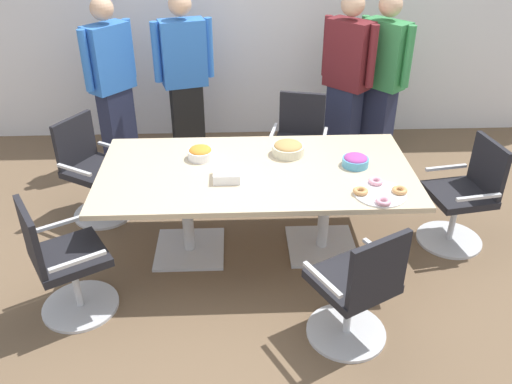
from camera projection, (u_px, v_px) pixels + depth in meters
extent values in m
cube|color=brown|center=(256.00, 249.00, 4.49)|extent=(10.00, 10.00, 0.01)
cube|color=white|center=(247.00, 12.00, 5.83)|extent=(8.00, 0.10, 2.80)
cube|color=#CCB793|center=(256.00, 172.00, 4.11)|extent=(2.40, 1.20, 0.04)
cube|color=silver|center=(190.00, 249.00, 4.46)|extent=(0.56, 0.56, 0.02)
cylinder|color=silver|center=(187.00, 213.00, 4.28)|extent=(0.09, 0.09, 0.69)
cube|color=silver|center=(321.00, 246.00, 4.50)|extent=(0.56, 0.56, 0.02)
cylinder|color=silver|center=(324.00, 210.00, 4.32)|extent=(0.09, 0.09, 0.69)
cylinder|color=silver|center=(449.00, 239.00, 4.57)|extent=(0.62, 0.62, 0.02)
cylinder|color=silver|center=(453.00, 218.00, 4.46)|extent=(0.05, 0.05, 0.41)
cube|color=black|center=(459.00, 195.00, 4.35)|extent=(0.53, 0.53, 0.06)
cube|color=black|center=(489.00, 166.00, 4.26)|extent=(0.11, 0.44, 0.42)
cube|color=silver|center=(479.00, 197.00, 4.08)|extent=(0.37, 0.09, 0.02)
cube|color=silver|center=(446.00, 168.00, 4.49)|extent=(0.37, 0.09, 0.02)
cylinder|color=silver|center=(296.00, 186.00, 5.36)|extent=(0.65, 0.65, 0.02)
cylinder|color=silver|center=(297.00, 167.00, 5.25)|extent=(0.05, 0.05, 0.41)
cube|color=black|center=(298.00, 145.00, 5.13)|extent=(0.56, 0.56, 0.06)
cube|color=black|center=(302.00, 113.00, 5.19)|extent=(0.43, 0.14, 0.42)
cube|color=silver|center=(325.00, 136.00, 5.03)|extent=(0.12, 0.36, 0.02)
cube|color=silver|center=(273.00, 132.00, 5.11)|extent=(0.12, 0.36, 0.02)
cylinder|color=silver|center=(104.00, 213.00, 4.93)|extent=(0.74, 0.74, 0.02)
cylinder|color=silver|center=(101.00, 193.00, 4.82)|extent=(0.05, 0.05, 0.41)
cube|color=black|center=(97.00, 170.00, 4.70)|extent=(0.63, 0.63, 0.06)
cube|color=black|center=(75.00, 140.00, 4.67)|extent=(0.26, 0.39, 0.42)
cube|color=silver|center=(114.00, 147.00, 4.82)|extent=(0.33, 0.22, 0.02)
cube|color=silver|center=(74.00, 170.00, 4.46)|extent=(0.33, 0.22, 0.02)
cylinder|color=silver|center=(81.00, 306.00, 3.87)|extent=(0.74, 0.74, 0.02)
cylinder|color=silver|center=(76.00, 283.00, 3.76)|extent=(0.05, 0.05, 0.41)
cube|color=black|center=(70.00, 256.00, 3.65)|extent=(0.63, 0.63, 0.06)
cube|color=black|center=(30.00, 237.00, 3.42)|extent=(0.26, 0.40, 0.42)
cube|color=silver|center=(57.00, 225.00, 3.76)|extent=(0.33, 0.21, 0.02)
cube|color=silver|center=(78.00, 261.00, 3.41)|extent=(0.33, 0.21, 0.02)
cylinder|color=silver|center=(346.00, 332.00, 3.66)|extent=(0.73, 0.73, 0.02)
cylinder|color=silver|center=(349.00, 308.00, 3.54)|extent=(0.05, 0.05, 0.41)
cube|color=black|center=(352.00, 281.00, 3.43)|extent=(0.62, 0.62, 0.06)
cube|color=black|center=(379.00, 269.00, 3.15)|extent=(0.40, 0.24, 0.42)
cube|color=silver|center=(322.00, 279.00, 3.26)|extent=(0.20, 0.34, 0.02)
cube|color=silver|center=(383.00, 254.00, 3.47)|extent=(0.20, 0.34, 0.02)
cube|color=#232842|center=(119.00, 127.00, 5.62)|extent=(0.36, 0.37, 0.82)
cube|color=blue|center=(109.00, 58.00, 5.24)|extent=(0.45, 0.48, 0.65)
sphere|color=#DBAD89|center=(102.00, 9.00, 5.00)|extent=(0.22, 0.22, 0.22)
cylinder|color=blue|center=(129.00, 49.00, 5.41)|extent=(0.11, 0.11, 0.59)
cylinder|color=blue|center=(86.00, 61.00, 5.05)|extent=(0.11, 0.11, 0.59)
cube|color=black|center=(188.00, 122.00, 5.71)|extent=(0.36, 0.28, 0.83)
cube|color=blue|center=(183.00, 53.00, 5.33)|extent=(0.48, 0.33, 0.66)
sphere|color=#DBAD89|center=(180.00, 4.00, 5.09)|extent=(0.22, 0.22, 0.22)
cylinder|color=blue|center=(209.00, 48.00, 5.38)|extent=(0.10, 0.10, 0.59)
cylinder|color=blue|center=(156.00, 52.00, 5.24)|extent=(0.10, 0.10, 0.59)
cube|color=#232842|center=(342.00, 125.00, 5.64)|extent=(0.37, 0.37, 0.84)
cube|color=maroon|center=(349.00, 55.00, 5.25)|extent=(0.47, 0.47, 0.66)
sphere|color=#DBAD89|center=(353.00, 4.00, 5.01)|extent=(0.23, 0.23, 0.23)
cylinder|color=maroon|center=(372.00, 57.00, 5.08)|extent=(0.11, 0.11, 0.60)
cylinder|color=maroon|center=(327.00, 46.00, 5.39)|extent=(0.11, 0.11, 0.60)
cube|color=#232842|center=(376.00, 124.00, 5.67)|extent=(0.36, 0.37, 0.83)
cube|color=#388C4C|center=(385.00, 54.00, 5.29)|extent=(0.45, 0.48, 0.66)
sphere|color=#DBAD89|center=(391.00, 5.00, 5.04)|extent=(0.23, 0.23, 0.23)
cylinder|color=#388C4C|center=(408.00, 57.00, 5.10)|extent=(0.11, 0.11, 0.59)
cylinder|color=#388C4C|center=(363.00, 46.00, 5.43)|extent=(0.11, 0.11, 0.59)
cylinder|color=white|center=(201.00, 154.00, 4.24)|extent=(0.20, 0.20, 0.07)
ellipsoid|color=orange|center=(200.00, 150.00, 4.23)|extent=(0.18, 0.18, 0.06)
cylinder|color=beige|center=(288.00, 150.00, 4.30)|extent=(0.26, 0.26, 0.08)
ellipsoid|color=tan|center=(288.00, 146.00, 4.28)|extent=(0.23, 0.23, 0.07)
cylinder|color=#4C9EC6|center=(355.00, 162.00, 4.14)|extent=(0.20, 0.20, 0.07)
ellipsoid|color=#9E3D8E|center=(356.00, 158.00, 4.12)|extent=(0.18, 0.18, 0.06)
cylinder|color=white|center=(380.00, 194.00, 3.78)|extent=(0.37, 0.37, 0.01)
torus|color=tan|center=(399.00, 190.00, 3.78)|extent=(0.11, 0.11, 0.03)
torus|color=pink|center=(376.00, 181.00, 3.89)|extent=(0.11, 0.11, 0.03)
torus|color=tan|center=(361.00, 191.00, 3.77)|extent=(0.11, 0.11, 0.03)
torus|color=pink|center=(383.00, 201.00, 3.65)|extent=(0.11, 0.11, 0.03)
cube|color=white|center=(227.00, 175.00, 3.96)|extent=(0.20, 0.20, 0.07)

